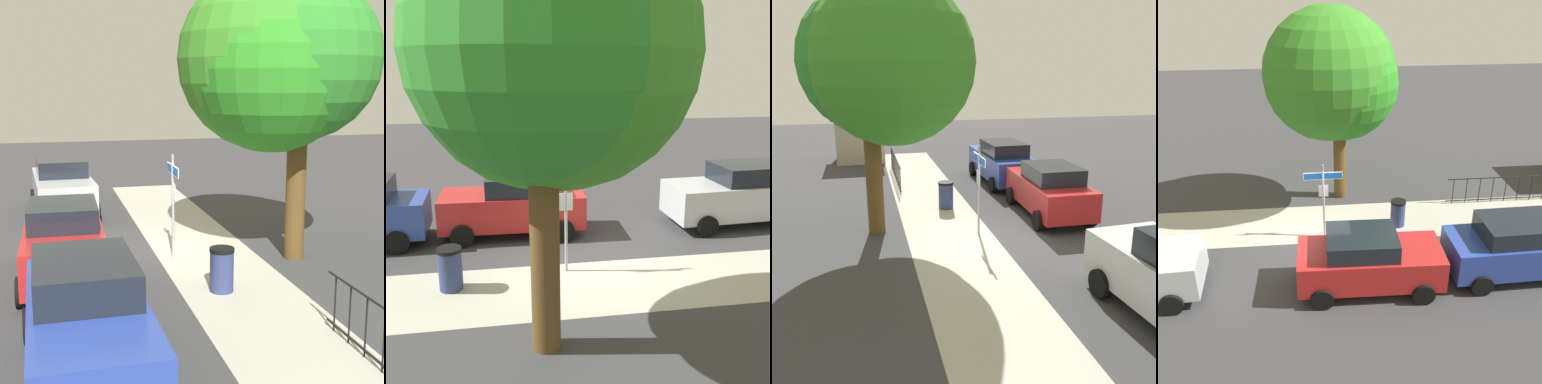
% 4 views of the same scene
% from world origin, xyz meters
% --- Properties ---
extents(ground_plane, '(60.00, 60.00, 0.00)m').
position_xyz_m(ground_plane, '(0.00, 0.00, 0.00)').
color(ground_plane, '#38383A').
extents(sidewalk_strip, '(24.00, 2.60, 0.00)m').
position_xyz_m(sidewalk_strip, '(2.00, 1.30, 0.00)').
color(sidewalk_strip, '#ABAA9A').
rests_on(sidewalk_strip, ground_plane).
extents(street_sign, '(1.28, 0.07, 2.71)m').
position_xyz_m(street_sign, '(0.49, 0.40, 1.82)').
color(street_sign, '#9EA0A5').
rests_on(street_sign, ground_plane).
extents(shade_tree, '(4.76, 4.88, 7.35)m').
position_xyz_m(shade_tree, '(1.12, 2.92, 4.97)').
color(shade_tree, brown).
rests_on(shade_tree, ground_plane).
extents(car_silver, '(4.69, 2.25, 1.89)m').
position_xyz_m(car_silver, '(-5.42, -2.21, 0.95)').
color(car_silver, '#B6B9BF').
rests_on(car_silver, ground_plane).
extents(car_red, '(4.14, 2.05, 1.79)m').
position_xyz_m(car_red, '(1.62, -2.39, 0.91)').
color(car_red, '#B01F20').
rests_on(car_red, ground_plane).
extents(trash_bin, '(0.55, 0.55, 0.98)m').
position_xyz_m(trash_bin, '(3.15, 0.90, 0.49)').
color(trash_bin, navy).
rests_on(trash_bin, ground_plane).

